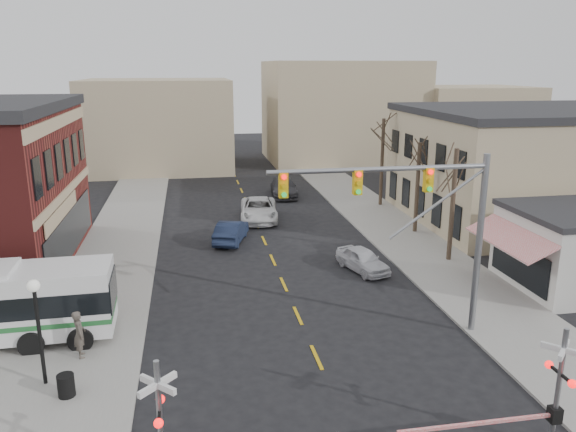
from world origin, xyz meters
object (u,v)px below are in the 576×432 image
object	(u,v)px
car_a	(363,260)
car_c	(259,210)
rr_crossing_east	(545,391)
pedestrian_near	(79,334)
car_b	(231,231)
car_d	(284,187)
traffic_signal_mast	(424,211)
trash_bin	(66,385)
pedestrian_far	(77,305)
rr_crossing_west	(177,426)
street_lamp	(37,310)

from	to	relation	value
car_a	car_c	xyz separation A→B (m)	(-4.52, 12.03, 0.15)
rr_crossing_east	pedestrian_near	world-z (taller)	rr_crossing_east
car_b	car_d	distance (m)	14.21
traffic_signal_mast	trash_bin	size ratio (longest dim) A/B	11.26
rr_crossing_east	pedestrian_far	xyz separation A→B (m)	(-15.67, 11.49, -1.00)
rr_crossing_west	pedestrian_far	distance (m)	12.26
car_c	traffic_signal_mast	bearing A→B (deg)	-71.98
pedestrian_near	traffic_signal_mast	bearing A→B (deg)	-105.25
traffic_signal_mast	car_a	size ratio (longest dim) A/B	2.37
trash_bin	street_lamp	bearing A→B (deg)	133.14
car_d	pedestrian_far	xyz separation A→B (m)	(-13.68, -24.23, 0.17)
car_b	pedestrian_near	xyz separation A→B (m)	(-7.18, -14.60, 0.37)
car_b	pedestrian_near	distance (m)	16.27
trash_bin	pedestrian_far	distance (m)	6.24
trash_bin	car_d	bearing A→B (deg)	66.87
traffic_signal_mast	car_a	distance (m)	9.66
car_b	car_d	bearing A→B (deg)	-97.27
traffic_signal_mast	street_lamp	distance (m)	15.37
street_lamp	trash_bin	size ratio (longest dim) A/B	4.94
rr_crossing_east	street_lamp	xyz separation A→B (m)	(-15.94, 6.32, 1.09)
street_lamp	trash_bin	bearing A→B (deg)	-46.86
trash_bin	car_d	world-z (taller)	car_d
car_d	pedestrian_far	world-z (taller)	pedestrian_far
street_lamp	car_c	bearing A→B (deg)	63.70
rr_crossing_west	pedestrian_near	bearing A→B (deg)	116.60
street_lamp	car_d	world-z (taller)	street_lamp
traffic_signal_mast	pedestrian_far	world-z (taller)	traffic_signal_mast
rr_crossing_east	trash_bin	bearing A→B (deg)	160.51
rr_crossing_west	pedestrian_far	world-z (taller)	rr_crossing_west
rr_crossing_east	car_b	world-z (taller)	rr_crossing_east
car_a	pedestrian_far	bearing A→B (deg)	179.53
traffic_signal_mast	car_d	xyz separation A→B (m)	(-1.13, 28.05, -4.90)
rr_crossing_east	pedestrian_near	bearing A→B (deg)	151.44
car_c	car_d	size ratio (longest dim) A/B	1.07
car_c	rr_crossing_east	bearing A→B (deg)	-73.55
traffic_signal_mast	car_d	size ratio (longest dim) A/B	1.69
car_b	street_lamp	bearing A→B (deg)	80.36
trash_bin	car_c	xyz separation A→B (m)	(9.73, 22.64, 0.29)
traffic_signal_mast	street_lamp	bearing A→B (deg)	-174.89
street_lamp	car_c	world-z (taller)	street_lamp
trash_bin	pedestrian_far	size ratio (longest dim) A/B	0.49
rr_crossing_east	trash_bin	distance (m)	15.97
street_lamp	traffic_signal_mast	bearing A→B (deg)	5.11
trash_bin	car_a	size ratio (longest dim) A/B	0.21
car_d	pedestrian_near	distance (m)	30.47
traffic_signal_mast	car_c	size ratio (longest dim) A/B	1.58
traffic_signal_mast	rr_crossing_east	world-z (taller)	traffic_signal_mast
traffic_signal_mast	rr_crossing_west	bearing A→B (deg)	-143.57
rr_crossing_west	street_lamp	xyz separation A→B (m)	(-4.95, 6.13, 1.09)
rr_crossing_east	trash_bin	size ratio (longest dim) A/B	6.78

